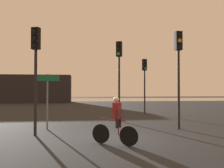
% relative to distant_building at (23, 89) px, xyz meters
% --- Properties ---
extents(ground_plane, '(120.00, 120.00, 0.00)m').
position_rel_distant_building_xyz_m(ground_plane, '(9.76, -29.08, -2.03)').
color(ground_plane, black).
extents(water_strip, '(80.00, 16.00, 0.01)m').
position_rel_distant_building_xyz_m(water_strip, '(9.76, 10.00, -2.03)').
color(water_strip, '#9E937F').
rests_on(water_strip, ground).
extents(distant_building, '(14.08, 4.00, 4.07)m').
position_rel_distant_building_xyz_m(distant_building, '(0.00, 0.00, 0.00)').
color(distant_building, black).
rests_on(distant_building, ground).
extents(traffic_light_far_right, '(0.39, 0.41, 4.30)m').
position_rel_distant_building_xyz_m(traffic_light_far_right, '(13.48, -19.27, 0.96)').
color(traffic_light_far_right, black).
rests_on(traffic_light_far_right, ground).
extents(traffic_light_center, '(0.40, 0.42, 4.75)m').
position_rel_distant_building_xyz_m(traffic_light_center, '(10.72, -23.81, 1.25)').
color(traffic_light_center, black).
rests_on(traffic_light_center, ground).
extents(traffic_light_near_left, '(0.38, 0.40, 4.42)m').
position_rel_distant_building_xyz_m(traffic_light_near_left, '(6.60, -27.99, 1.04)').
color(traffic_light_near_left, black).
rests_on(traffic_light_near_left, ground).
extents(traffic_light_near_right, '(0.34, 0.36, 4.65)m').
position_rel_distant_building_xyz_m(traffic_light_near_right, '(13.07, -27.14, 1.19)').
color(traffic_light_near_right, black).
rests_on(traffic_light_near_right, ground).
extents(direction_sign_post, '(1.10, 0.17, 2.60)m').
position_rel_distant_building_xyz_m(direction_sign_post, '(6.89, -26.50, -0.34)').
color(direction_sign_post, slate).
rests_on(direction_sign_post, ground).
extents(cyclist, '(1.44, 0.99, 1.62)m').
position_rel_distant_building_xyz_m(cyclist, '(9.62, -30.14, -1.21)').
color(cyclist, black).
rests_on(cyclist, ground).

